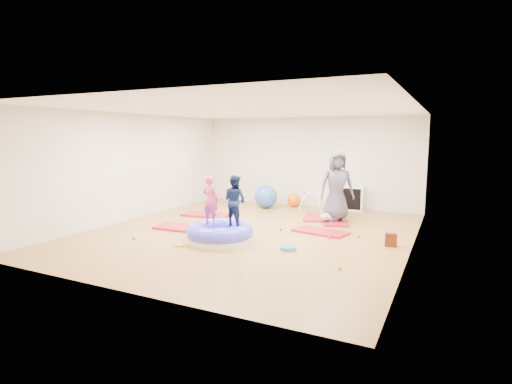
% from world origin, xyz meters
% --- Properties ---
extents(room, '(7.01, 8.01, 2.81)m').
position_xyz_m(room, '(0.00, 0.00, 1.40)').
color(room, olive).
rests_on(room, ground).
extents(gym_mat_front_left, '(1.33, 0.72, 0.05)m').
position_xyz_m(gym_mat_front_left, '(-1.61, -0.44, 0.03)').
color(gym_mat_front_left, '#B80F33').
rests_on(gym_mat_front_left, ground).
extents(gym_mat_mid_left, '(1.38, 0.77, 0.06)m').
position_xyz_m(gym_mat_mid_left, '(-1.96, 1.16, 0.03)').
color(gym_mat_mid_left, '#B80F33').
rests_on(gym_mat_mid_left, ground).
extents(gym_mat_center_back, '(0.83, 1.27, 0.05)m').
position_xyz_m(gym_mat_center_back, '(0.88, 2.20, 0.02)').
color(gym_mat_center_back, '#B80F33').
rests_on(gym_mat_center_back, ground).
extents(gym_mat_right, '(1.32, 0.83, 0.05)m').
position_xyz_m(gym_mat_right, '(1.49, 0.65, 0.03)').
color(gym_mat_right, '#B80F33').
rests_on(gym_mat_right, ground).
extents(gym_mat_rear_right, '(0.90, 1.29, 0.05)m').
position_xyz_m(gym_mat_rear_right, '(1.50, 1.91, 0.02)').
color(gym_mat_rear_right, '#B80F33').
rests_on(gym_mat_rear_right, ground).
extents(inflatable_cushion, '(1.41, 1.41, 0.44)m').
position_xyz_m(inflatable_cushion, '(-0.17, -1.08, 0.17)').
color(inflatable_cushion, silver).
rests_on(inflatable_cushion, ground).
extents(child_pink, '(0.40, 0.28, 1.04)m').
position_xyz_m(child_pink, '(-0.41, -1.05, 0.93)').
color(child_pink, '#D03C6B').
rests_on(child_pink, inflatable_cushion).
extents(child_navy, '(0.59, 0.51, 1.06)m').
position_xyz_m(child_navy, '(0.13, -0.96, 0.94)').
color(child_navy, '#0F1B45').
rests_on(child_navy, inflatable_cushion).
extents(adult_caregiver, '(1.04, 0.92, 1.79)m').
position_xyz_m(adult_caregiver, '(1.50, 1.94, 0.95)').
color(adult_caregiver, '#424151').
rests_on(adult_caregiver, gym_mat_rear_right).
extents(infant, '(0.34, 0.35, 0.20)m').
position_xyz_m(infant, '(1.30, 1.72, 0.15)').
color(infant, '#A1D2E5').
rests_on(infant, gym_mat_rear_right).
extents(ball_pit_balls, '(4.54, 3.94, 0.07)m').
position_xyz_m(ball_pit_balls, '(0.39, 0.02, 0.03)').
color(ball_pit_balls, green).
rests_on(ball_pit_balls, ground).
extents(exercise_ball_blue, '(0.71, 0.71, 0.71)m').
position_xyz_m(exercise_ball_blue, '(-0.98, 3.00, 0.35)').
color(exercise_ball_blue, '#2D56AF').
rests_on(exercise_ball_blue, ground).
extents(exercise_ball_orange, '(0.43, 0.43, 0.43)m').
position_xyz_m(exercise_ball_orange, '(-0.29, 3.60, 0.21)').
color(exercise_ball_orange, '#F25E06').
rests_on(exercise_ball_orange, ground).
extents(infant_play_gym, '(0.71, 0.67, 0.54)m').
position_xyz_m(infant_play_gym, '(0.44, 3.27, 0.36)').
color(infant_play_gym, white).
rests_on(infant_play_gym, ground).
extents(cube_shelf, '(0.72, 0.36, 0.72)m').
position_xyz_m(cube_shelf, '(1.47, 3.79, 0.36)').
color(cube_shelf, white).
rests_on(cube_shelf, ground).
extents(balance_disc, '(0.32, 0.32, 0.07)m').
position_xyz_m(balance_disc, '(1.33, -0.99, 0.04)').
color(balance_disc, teal).
rests_on(balance_disc, ground).
extents(backpack, '(0.25, 0.18, 0.27)m').
position_xyz_m(backpack, '(3.10, 0.17, 0.13)').
color(backpack, '#952E10').
rests_on(backpack, ground).
extents(yellow_toy, '(0.21, 0.21, 0.03)m').
position_xyz_m(yellow_toy, '(-0.75, -1.69, 0.02)').
color(yellow_toy, '#E8B00A').
rests_on(yellow_toy, ground).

